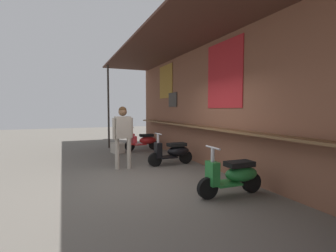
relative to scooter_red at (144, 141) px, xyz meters
name	(u,v)px	position (x,y,z in m)	size (l,w,h in m)	color
ground_plane	(155,181)	(4.32, -1.08, -0.39)	(36.68, 36.68, 0.00)	#605B54
market_stall_facade	(224,96)	(4.32, 0.79, 1.61)	(13.10, 2.36, 3.60)	brown
scooter_red	(144,141)	(0.00, 0.00, 0.00)	(0.46, 1.40, 0.97)	red
scooter_black	(173,152)	(2.92, 0.00, 0.00)	(0.46, 1.40, 0.97)	black
scooter_green	(234,175)	(5.79, 0.00, 0.00)	(0.46, 1.40, 0.97)	#237533
shopper_with_handbag	(123,131)	(2.83, -1.47, 0.68)	(0.31, 0.67, 1.73)	#ADA393
merchandise_crate	(117,148)	(0.20, -1.11, -0.20)	(0.48, 0.39, 0.38)	#B2A899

